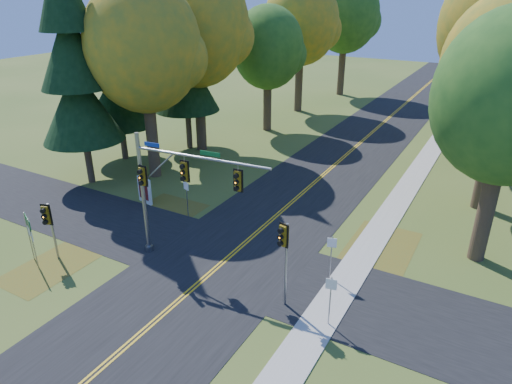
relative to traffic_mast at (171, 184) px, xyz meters
The scene contains 28 objects.
ground 4.99m from the traffic_mast, 19.05° to the right, with size 160.00×160.00×0.00m, color #3D541D.
road_main 4.99m from the traffic_mast, 19.05° to the right, with size 8.00×160.00×0.02m, color black.
road_cross 5.06m from the traffic_mast, 26.30° to the left, with size 60.00×6.00×0.02m, color black.
centerline_left 4.93m from the traffic_mast, 19.82° to the right, with size 0.10×160.00×0.01m, color gold.
centerline_right 5.02m from the traffic_mast, 18.33° to the right, with size 0.10×160.00×0.01m, color gold.
sidewalk_east 9.63m from the traffic_mast, ahead, with size 1.60×160.00×0.06m, color #9E998E.
leaf_patch_w_near 6.75m from the traffic_mast, 142.34° to the left, with size 4.00×6.00×0.00m, color brown.
leaf_patch_e 11.39m from the traffic_mast, 29.42° to the left, with size 3.50×8.00×0.00m, color brown.
leaf_patch_w_far 7.70m from the traffic_mast, 143.24° to the right, with size 3.00×5.00×0.00m, color brown.
tree_w_a 13.29m from the traffic_mast, 135.61° to the left, with size 8.00×8.00×14.15m.
tree_w_b 19.05m from the traffic_mast, 121.13° to the left, with size 8.60×8.60×15.38m.
tree_e_b 20.42m from the traffic_mast, 47.86° to the left, with size 7.60×7.60×13.33m.
tree_w_c 24.97m from the traffic_mast, 106.84° to the left, with size 6.80×6.80×11.91m.
tree_e_c 26.71m from the traffic_mast, 61.80° to the left, with size 8.80×8.80×15.79m.
tree_w_d 33.72m from the traffic_mast, 103.46° to the left, with size 8.20×8.20×14.56m.
tree_e_d 34.32m from the traffic_mast, 70.03° to the left, with size 7.00×7.00×12.32m.
tree_w_e 44.13m from the traffic_mast, 98.60° to the left, with size 8.40×8.40×14.97m.
pine_a 14.05m from the traffic_mast, 156.86° to the left, with size 5.60×5.60×19.48m.
pine_b 17.43m from the traffic_mast, 143.23° to the left, with size 5.60×5.60×17.31m.
pine_c 19.29m from the traffic_mast, 124.98° to the left, with size 5.60×5.60×20.56m.
traffic_mast is the anchor object (origin of this frame).
east_signal_pole 6.85m from the traffic_mast, ahead, with size 0.49×0.57×4.25m.
ped_signal_pole 6.66m from the traffic_mast, 148.84° to the right, with size 0.50×0.60×3.29m.
route_sign_cluster 7.67m from the traffic_mast, 146.63° to the right, with size 1.19×0.58×2.78m.
info_kiosk 8.30m from the traffic_mast, 144.38° to the left, with size 1.30×0.48×1.79m.
reg_sign_e_north 8.52m from the traffic_mast, 15.79° to the left, with size 0.45×0.17×2.41m.
reg_sign_e_south 9.41m from the traffic_mast, ahead, with size 0.46×0.12×2.43m.
reg_sign_w 5.53m from the traffic_mast, 120.23° to the left, with size 0.45×0.16×2.41m.
Camera 1 is at (11.55, -15.16, 13.21)m, focal length 32.00 mm.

